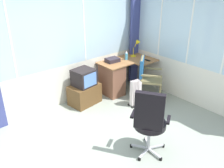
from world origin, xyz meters
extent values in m
cube|color=gray|center=(0.00, 0.00, -0.03)|extent=(5.62, 4.90, 0.06)
cube|color=silver|center=(0.00, 1.98, 0.43)|extent=(4.62, 0.06, 0.86)
cube|color=silver|center=(0.00, 1.98, 1.64)|extent=(4.52, 0.06, 1.57)
cube|color=white|center=(-0.77, 1.98, 1.64)|extent=(0.04, 0.07, 1.57)
cube|color=white|center=(0.77, 1.98, 1.64)|extent=(0.04, 0.07, 1.57)
cube|color=silver|center=(2.34, 0.00, 0.43)|extent=(0.06, 3.90, 0.86)
cube|color=silver|center=(2.34, 0.00, 1.64)|extent=(0.06, 3.82, 1.57)
cube|color=white|center=(2.34, 0.39, 1.64)|extent=(0.07, 0.04, 1.57)
cube|color=white|center=(2.34, 1.17, 1.64)|extent=(0.07, 0.04, 1.57)
cube|color=#3C4484|center=(2.21, 1.85, 1.25)|extent=(0.31, 0.07, 2.51)
cube|color=#93633A|center=(1.65, 1.62, 0.74)|extent=(1.28, 0.61, 0.02)
cube|color=#93633A|center=(1.98, 1.21, 0.74)|extent=(0.61, 0.22, 0.02)
cube|color=brown|center=(1.24, 1.62, 0.36)|extent=(0.40, 0.57, 0.72)
cylinder|color=#4C4C51|center=(1.72, 1.14, 0.37)|extent=(0.04, 0.04, 0.73)
cylinder|color=#4C4C51|center=(1.06, 1.89, 0.37)|extent=(0.04, 0.04, 0.73)
cylinder|color=yellow|center=(2.00, 1.69, 0.77)|extent=(0.13, 0.13, 0.02)
cylinder|color=yellow|center=(2.00, 1.69, 0.87)|extent=(0.02, 0.02, 0.20)
cylinder|color=yellow|center=(2.05, 1.66, 1.07)|extent=(0.03, 0.10, 0.19)
cone|color=yellow|center=(2.10, 1.62, 1.11)|extent=(0.13, 0.13, 0.12)
cube|color=black|center=(2.03, 1.24, 0.77)|extent=(0.06, 0.15, 0.02)
cylinder|color=#49A7D4|center=(1.70, 1.61, 0.84)|extent=(0.06, 0.06, 0.16)
cone|color=white|center=(1.70, 1.61, 0.94)|extent=(0.06, 0.06, 0.06)
cube|color=#2C252E|center=(1.35, 1.71, 0.80)|extent=(0.32, 0.25, 0.09)
cylinder|color=olive|center=(1.73, 0.56, 0.23)|extent=(0.04, 0.04, 0.45)
cylinder|color=olive|center=(2.07, 0.83, 0.23)|extent=(0.04, 0.04, 0.45)
cylinder|color=olive|center=(1.45, 0.90, 0.23)|extent=(0.04, 0.04, 0.45)
cylinder|color=olive|center=(1.80, 1.17, 0.23)|extent=(0.04, 0.04, 0.45)
cube|color=olive|center=(1.76, 0.87, 0.47)|extent=(0.67, 0.67, 0.04)
cube|color=olive|center=(1.63, 1.04, 0.73)|extent=(0.36, 0.30, 0.48)
cube|color=#225D99|center=(1.63, 1.04, 0.75)|extent=(0.39, 0.33, 0.40)
cube|color=olive|center=(1.59, 0.73, 0.65)|extent=(0.30, 0.36, 0.03)
cube|color=olive|center=(1.94, 1.00, 0.65)|extent=(0.30, 0.36, 0.03)
cube|color=#B7B7BF|center=(0.31, -0.21, 0.04)|extent=(0.18, 0.26, 0.02)
cylinder|color=black|center=(0.23, -0.09, 0.02)|extent=(0.05, 0.05, 0.05)
cube|color=#B7B7BF|center=(0.25, -0.37, 0.04)|extent=(0.28, 0.10, 0.02)
cylinder|color=black|center=(0.11, -0.40, 0.02)|extent=(0.05, 0.05, 0.05)
cube|color=#B7B7BF|center=(0.37, -0.47, 0.04)|extent=(0.06, 0.28, 0.02)
cylinder|color=black|center=(0.36, -0.61, 0.02)|extent=(0.05, 0.05, 0.05)
cube|color=#B7B7BF|center=(0.51, -0.38, 0.04)|extent=(0.27, 0.14, 0.02)
cylinder|color=black|center=(0.64, -0.44, 0.02)|extent=(0.05, 0.05, 0.05)
cube|color=#B7B7BF|center=(0.47, -0.22, 0.04)|extent=(0.21, 0.24, 0.02)
cylinder|color=black|center=(0.56, -0.12, 0.02)|extent=(0.05, 0.05, 0.05)
cylinder|color=#B7B7BF|center=(0.38, -0.33, 0.27)|extent=(0.05, 0.05, 0.42)
cylinder|color=black|center=(0.38, -0.33, 0.52)|extent=(0.50, 0.50, 0.09)
cube|color=black|center=(0.22, -0.43, 0.85)|extent=(0.30, 0.41, 0.58)
cube|color=black|center=(0.52, -0.56, 0.65)|extent=(0.21, 0.16, 0.04)
cube|color=black|center=(0.24, -0.10, 0.65)|extent=(0.21, 0.16, 0.04)
cube|color=brown|center=(0.49, 1.64, 0.22)|extent=(0.69, 0.52, 0.44)
cube|color=black|center=(0.49, 1.64, 0.62)|extent=(0.47, 0.45, 0.36)
cube|color=#5B86D1|center=(0.52, 1.44, 0.62)|extent=(0.34, 0.06, 0.28)
cube|color=silver|center=(1.17, 0.87, 0.31)|extent=(0.03, 0.10, 0.56)
cube|color=silver|center=(1.21, 0.87, 0.31)|extent=(0.03, 0.10, 0.56)
cube|color=silver|center=(1.25, 0.86, 0.31)|extent=(0.03, 0.10, 0.56)
cube|color=silver|center=(1.29, 0.86, 0.31)|extent=(0.03, 0.10, 0.56)
cube|color=silver|center=(1.33, 0.85, 0.31)|extent=(0.03, 0.10, 0.56)
cube|color=black|center=(1.24, 0.79, 0.01)|extent=(0.23, 0.06, 0.03)
cube|color=black|center=(1.26, 0.93, 0.01)|extent=(0.23, 0.06, 0.03)
cube|color=silver|center=(1.37, 0.85, 0.34)|extent=(0.06, 0.10, 0.39)
camera|label=1|loc=(-2.10, -2.36, 2.66)|focal=39.02mm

